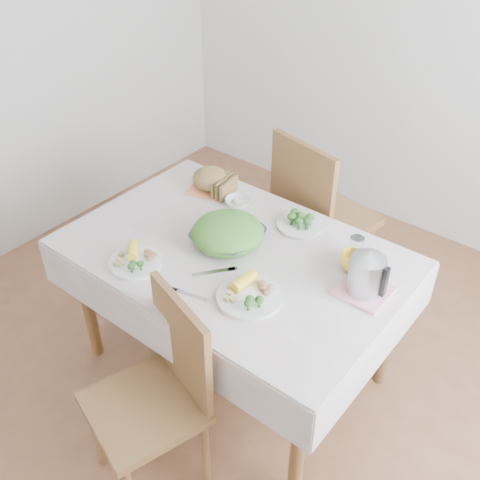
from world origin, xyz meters
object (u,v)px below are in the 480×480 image
Objects in this scene: salad_bowl at (228,238)px; dinner_plate_right at (249,297)px; dinner_plate_left at (136,262)px; yellow_mug at (352,261)px; chair_near at (144,405)px; electric_kettle at (367,270)px; dining_table at (234,314)px; chair_far at (325,224)px.

dinner_plate_right is (0.30, -0.23, -0.03)m from salad_bowl.
dinner_plate_left is 2.22× the size of yellow_mug.
salad_bowl is (-0.16, 0.71, 0.33)m from chair_near.
dinner_plate_left is at bearing -165.77° from dinner_plate_right.
yellow_mug is (0.37, 0.91, 0.34)m from chair_near.
salad_bowl is at bearing 58.80° from dinner_plate_left.
electric_kettle reaches higher than chair_near.
dinner_plate_right is 0.48m from yellow_mug.
dining_table is 13.21× the size of yellow_mug.
electric_kettle is at bearing 27.73° from dinner_plate_left.
dinner_plate_left is (-0.27, -0.34, 0.40)m from dining_table.
electric_kettle reaches higher than salad_bowl.
dinner_plate_left is at bearing -128.36° from dining_table.
yellow_mug reaches higher than dinner_plate_right.
electric_kettle is (0.64, 0.09, 0.08)m from salad_bowl.
dinner_plate_right reaches higher than dining_table.
yellow_mug is at bearing 20.58° from salad_bowl.
dining_table is at bearing 115.76° from chair_near.
dining_table is 1.52× the size of chair_near.
dining_table is at bearing -21.75° from salad_bowl.
chair_near reaches higher than dining_table.
chair_near is (0.11, -0.69, 0.09)m from dining_table.
chair_near reaches higher than salad_bowl.
dinner_plate_left is (-0.38, 0.35, 0.31)m from chair_near.
chair_far is 5.17× the size of electric_kettle.
chair_far reaches higher than dining_table.
chair_far is (-0.11, 1.51, -0.00)m from chair_near.
dinner_plate_right is at bearing 116.53° from chair_far.
chair_far is at bearing 103.74° from dinner_plate_right.
yellow_mug is (0.47, 0.22, 0.43)m from dining_table.
electric_kettle is at bearing 142.50° from chair_far.
chair_far is at bearing 111.04° from chair_near.
dinner_plate_right is at bearing -37.07° from salad_bowl.
dining_table is 1.35× the size of chair_far.
electric_kettle is at bearing -42.40° from yellow_mug.
salad_bowl is at bearing -159.42° from yellow_mug.
dining_table is 0.83m from chair_far.
salad_bowl is 0.56m from yellow_mug.
dinner_plate_left is 1.18× the size of electric_kettle.
dinner_plate_right is at bearing -117.64° from yellow_mug.
salad_bowl is 1.15× the size of dinner_plate_right.
chair_near is at bearing -81.21° from dining_table.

